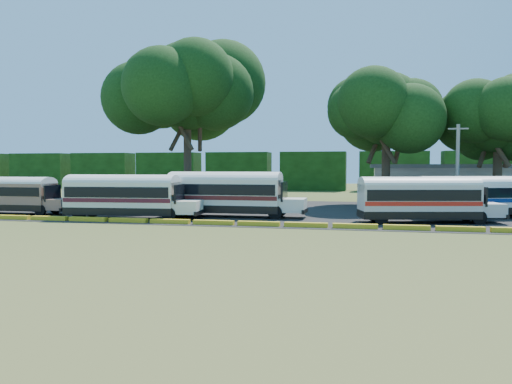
% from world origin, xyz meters
% --- Properties ---
extents(ground, '(160.00, 160.00, 0.00)m').
position_xyz_m(ground, '(0.00, 0.00, 0.00)').
color(ground, '#334C19').
rests_on(ground, ground).
extents(asphalt_strip, '(64.00, 24.00, 0.02)m').
position_xyz_m(asphalt_strip, '(1.00, 12.00, 0.01)').
color(asphalt_strip, black).
rests_on(asphalt_strip, ground).
extents(curb, '(53.70, 0.45, 0.30)m').
position_xyz_m(curb, '(-0.00, 1.00, 0.15)').
color(curb, yellow).
rests_on(curb, ground).
extents(terminal_building, '(19.00, 9.00, 4.00)m').
position_xyz_m(terminal_building, '(18.00, 30.00, 2.03)').
color(terminal_building, silver).
rests_on(terminal_building, ground).
extents(treeline_backdrop, '(130.00, 4.00, 6.00)m').
position_xyz_m(treeline_backdrop, '(0.00, 48.00, 3.00)').
color(treeline_backdrop, black).
rests_on(treeline_backdrop, ground).
extents(bus_beige, '(9.01, 2.36, 2.95)m').
position_xyz_m(bus_beige, '(-19.40, 4.54, 1.69)').
color(bus_beige, black).
rests_on(bus_beige, ground).
extents(bus_red, '(9.53, 3.23, 3.07)m').
position_xyz_m(bus_red, '(-12.92, 8.76, 1.76)').
color(bus_red, black).
rests_on(bus_red, ground).
extents(bus_cream_west, '(9.88, 3.22, 3.19)m').
position_xyz_m(bus_cream_west, '(-8.76, 3.06, 1.81)').
color(bus_cream_west, black).
rests_on(bus_cream_west, ground).
extents(bus_cream_east, '(10.32, 2.69, 3.38)m').
position_xyz_m(bus_cream_east, '(-1.95, 6.05, 1.91)').
color(bus_cream_east, black).
rests_on(bus_cream_east, ground).
extents(bus_white_red, '(9.70, 4.33, 3.10)m').
position_xyz_m(bus_white_red, '(11.72, 5.01, 1.75)').
color(bus_white_red, black).
rests_on(bus_white_red, ground).
extents(bus_white_blue, '(9.59, 4.80, 3.07)m').
position_xyz_m(bus_white_blue, '(15.81, 9.18, 1.73)').
color(bus_white_blue, black).
rests_on(bus_white_blue, ground).
extents(tree_west, '(12.29, 12.29, 16.51)m').
position_xyz_m(tree_west, '(-10.02, 19.21, 11.97)').
color(tree_west, '#34241A').
rests_on(tree_west, ground).
extents(tree_center, '(9.36, 9.36, 12.65)m').
position_xyz_m(tree_center, '(9.91, 19.11, 9.17)').
color(tree_center, '#34241A').
rests_on(tree_center, ground).
extents(tree_east, '(9.08, 9.08, 11.71)m').
position_xyz_m(tree_east, '(19.99, 20.35, 8.33)').
color(tree_east, '#34241A').
rests_on(tree_east, ground).
extents(utility_pole, '(1.60, 0.30, 7.28)m').
position_xyz_m(utility_pole, '(15.54, 14.64, 3.75)').
color(utility_pole, gray).
rests_on(utility_pole, ground).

